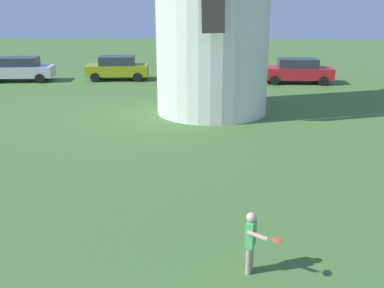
# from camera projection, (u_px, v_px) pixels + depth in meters

# --- Properties ---
(player_far) EXTENTS (0.71, 0.69, 1.28)m
(player_far) POSITION_uv_depth(u_px,v_px,m) (252.00, 239.00, 8.74)
(player_far) COLOR #9E937F
(player_far) RESTS_ON ground_plane
(parked_car_silver) EXTENTS (4.52, 2.36, 1.56)m
(parked_car_silver) POSITION_uv_depth(u_px,v_px,m) (19.00, 69.00, 29.66)
(parked_car_silver) COLOR silver
(parked_car_silver) RESTS_ON ground_plane
(parked_car_mustard) EXTENTS (4.19, 2.23, 1.56)m
(parked_car_mustard) POSITION_uv_depth(u_px,v_px,m) (117.00, 68.00, 30.16)
(parked_car_mustard) COLOR #999919
(parked_car_mustard) RESTS_ON ground_plane
(parked_car_green) EXTENTS (4.01, 1.90, 1.56)m
(parked_car_green) POSITION_uv_depth(u_px,v_px,m) (200.00, 68.00, 29.83)
(parked_car_green) COLOR #1E6638
(parked_car_green) RESTS_ON ground_plane
(parked_car_red) EXTENTS (4.40, 1.89, 1.56)m
(parked_car_red) POSITION_uv_depth(u_px,v_px,m) (297.00, 70.00, 29.00)
(parked_car_red) COLOR red
(parked_car_red) RESTS_ON ground_plane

